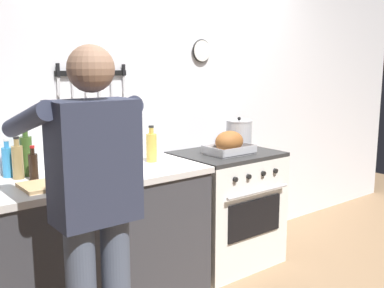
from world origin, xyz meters
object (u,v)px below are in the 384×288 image
Objects in this scene: bottle_olive_oil at (26,155)px; stock_pot at (239,134)px; bottle_soy_sauce at (33,166)px; person_cook at (94,201)px; bottle_vinegar at (18,161)px; bottle_dish_soap at (8,161)px; stove at (226,208)px; roasting_pan at (229,143)px; cutting_board at (54,184)px; bottle_cooking_oil at (151,147)px.

stock_pot is at bearing -3.72° from bottle_olive_oil.
person_cook is at bearing -87.93° from bottle_soy_sauce.
bottle_vinegar is 1.08× the size of bottle_dish_soap.
stove is 1.64m from bottle_vinegar.
roasting_pan is 1.40m from cutting_board.
stove is 1.68m from bottle_dish_soap.
bottle_cooking_oil reaches higher than bottle_dish_soap.
bottle_dish_soap is 0.92× the size of bottle_cooking_oil.
bottle_vinegar is (-0.09, 0.84, 0.05)m from person_cook.
bottle_olive_oil is (-1.44, 0.26, 0.05)m from roasting_pan.
stove is 4.34× the size of bottle_soy_sauce.
person_cook is 6.50× the size of bottle_vinegar.
stove is 3.51× the size of bottle_cooking_oil.
roasting_pan is 1.45m from bottle_soy_sauce.
roasting_pan is (-0.03, -0.05, 0.53)m from stove.
stock_pot is (1.67, 0.77, 0.06)m from person_cook.
stock_pot is 1.07× the size of bottle_dish_soap.
bottle_soy_sauce is at bearing -57.96° from bottle_vinegar.
bottle_dish_soap is (-1.54, 0.30, 0.02)m from roasting_pan.
bottle_soy_sauce is (-0.05, 0.19, 0.08)m from cutting_board.
roasting_pan is 0.98× the size of cutting_board.
bottle_soy_sauce is (-1.45, 0.12, 0.01)m from roasting_pan.
bottle_soy_sauce is at bearing -178.99° from stock_pot.
roasting_pan is 1.52m from bottle_vinegar.
bottle_soy_sauce is at bearing -61.29° from bottle_dish_soap.
bottle_cooking_oil is at bearing 0.39° from bottle_soy_sauce.
bottle_soy_sauce reaches higher than roasting_pan.
person_cook reaches higher than bottle_olive_oil.
bottle_cooking_oil is at bearing -9.30° from bottle_olive_oil.
cutting_board is at bearing -172.47° from stock_pot.
bottle_olive_oil reaches higher than cutting_board.
cutting_board reaches higher than stove.
stove is 3.53× the size of bottle_vinegar.
stock_pot is at bearing 31.47° from roasting_pan.
person_cook is at bearing -82.40° from bottle_dish_soap.
bottle_olive_oil reaches higher than bottle_cooking_oil.
stove is 2.91× the size of bottle_olive_oil.
stock_pot is 1.66m from cutting_board.
bottle_dish_soap is at bearing 111.97° from cutting_board.
bottle_cooking_oil is (0.78, 0.19, 0.10)m from cutting_board.
bottle_cooking_oil is 0.83× the size of bottle_olive_oil.
stock_pot is 0.98× the size of bottle_cooking_oil.
bottle_olive_oil is (0.01, 0.14, 0.04)m from bottle_soy_sauce.
cutting_board is at bearing -74.90° from bottle_soy_sauce.
bottle_soy_sauce is 0.83m from bottle_cooking_oil.
stock_pot is 0.81× the size of bottle_olive_oil.
stove is 3.57× the size of stock_pot.
bottle_soy_sauce reaches higher than stove.
stock_pot reaches higher than bottle_soy_sauce.
stock_pot is at bearing 1.60° from bottle_cooking_oil.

